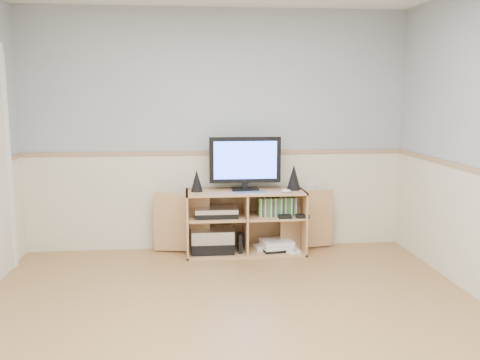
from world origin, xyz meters
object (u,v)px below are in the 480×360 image
at_px(media_cabinet, 245,220).
at_px(game_consoles, 275,245).
at_px(monitor, 245,162).
at_px(keyboard, 251,193).

xyz_separation_m(media_cabinet, game_consoles, (0.31, -0.07, -0.26)).
bearing_deg(game_consoles, monitor, 168.99).
height_order(keyboard, game_consoles, keyboard).
height_order(media_cabinet, monitor, monitor).
bearing_deg(media_cabinet, monitor, -90.00).
bearing_deg(monitor, game_consoles, -11.01).
distance_m(media_cabinet, keyboard, 0.38).
bearing_deg(keyboard, monitor, 96.28).
xyz_separation_m(media_cabinet, monitor, (-0.00, -0.01, 0.62)).
relative_size(media_cabinet, game_consoles, 4.11).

